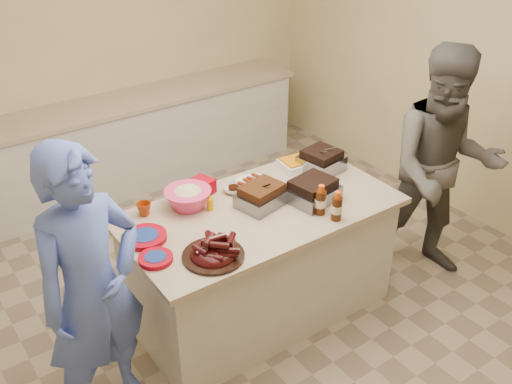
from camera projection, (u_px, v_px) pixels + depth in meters
room at (261, 297)px, 4.32m from camera, size 4.50×5.00×2.70m
back_counter at (130, 142)px, 5.63m from camera, size 3.60×0.64×0.90m
island at (260, 308)px, 4.21m from camera, size 1.86×1.00×0.87m
rib_platter at (213, 257)px, 3.31m from camera, size 0.45×0.45×0.15m
pulled_pork_tray at (262, 205)px, 3.81m from camera, size 0.36×0.30×0.09m
brisket_tray at (312, 200)px, 3.86m from camera, size 0.36×0.32×0.10m
roasting_pan at (321, 170)px, 4.23m from camera, size 0.31×0.31×0.11m
coleslaw_bowl at (189, 207)px, 3.78m from camera, size 0.32×0.32×0.21m
sausage_plate at (255, 186)px, 4.03m from camera, size 0.37×0.37×0.05m
mac_cheese_dish at (299, 167)px, 4.27m from camera, size 0.30×0.23×0.07m
bbq_bottle_a at (320, 213)px, 3.71m from camera, size 0.07×0.07×0.21m
bbq_bottle_b at (336, 219)px, 3.65m from camera, size 0.07×0.07×0.20m
mustard_bottle at (210, 210)px, 3.75m from camera, size 0.04×0.04×0.12m
sauce_bowl at (234, 192)px, 3.95m from camera, size 0.15×0.05×0.15m
plate_stack_large at (145, 239)px, 3.46m from camera, size 0.27×0.27×0.03m
plate_stack_small at (156, 261)px, 3.28m from camera, size 0.20×0.20×0.03m
plastic_cup at (145, 215)px, 3.70m from camera, size 0.10×0.09×0.10m
basket_stack at (199, 195)px, 3.92m from camera, size 0.24×0.20×0.10m
guest_gray at (424, 267)px, 4.64m from camera, size 1.83×1.98×0.69m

